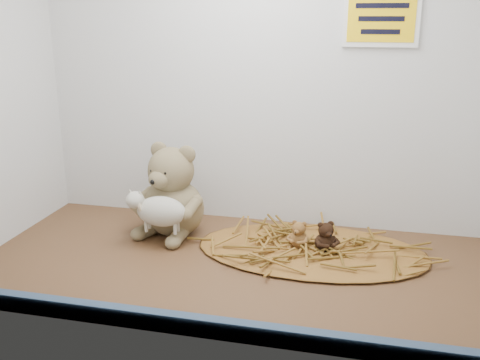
% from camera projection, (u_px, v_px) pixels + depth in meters
% --- Properties ---
extents(alcove_shell, '(1.20, 0.60, 0.90)m').
position_uv_depth(alcove_shell, '(242.00, 66.00, 1.20)').
color(alcove_shell, '#492F19').
rests_on(alcove_shell, ground).
extents(front_rail, '(1.19, 0.02, 0.04)m').
position_uv_depth(front_rail, '(196.00, 325.00, 0.98)').
color(front_rail, '#334763').
rests_on(front_rail, shelf_floor).
extents(straw_bed, '(0.57, 0.33, 0.01)m').
position_uv_depth(straw_bed, '(311.00, 250.00, 1.32)').
color(straw_bed, brown).
rests_on(straw_bed, shelf_floor).
extents(main_teddy, '(0.25, 0.25, 0.24)m').
position_uv_depth(main_teddy, '(173.00, 189.00, 1.40)').
color(main_teddy, '#877B53').
rests_on(main_teddy, shelf_floor).
extents(toy_lamb, '(0.16, 0.10, 0.11)m').
position_uv_depth(toy_lamb, '(161.00, 211.00, 1.33)').
color(toy_lamb, beige).
rests_on(toy_lamb, main_teddy).
extents(mini_teddy_tan, '(0.07, 0.07, 0.07)m').
position_uv_depth(mini_teddy_tan, '(299.00, 233.00, 1.31)').
color(mini_teddy_tan, brown).
rests_on(mini_teddy_tan, straw_bed).
extents(mini_teddy_brown, '(0.09, 0.09, 0.08)m').
position_uv_depth(mini_teddy_brown, '(325.00, 235.00, 1.29)').
color(mini_teddy_brown, black).
rests_on(mini_teddy_brown, straw_bed).
extents(wall_sign, '(0.16, 0.01, 0.11)m').
position_uv_depth(wall_sign, '(381.00, 19.00, 1.29)').
color(wall_sign, '#DCAD0B').
rests_on(wall_sign, back_wall).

